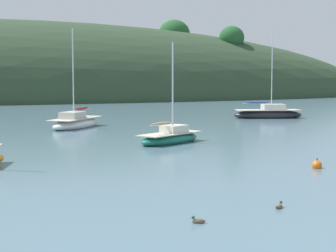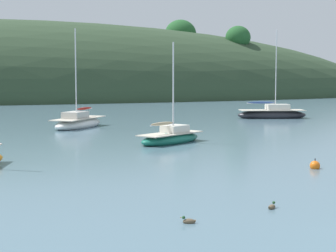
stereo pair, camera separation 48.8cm
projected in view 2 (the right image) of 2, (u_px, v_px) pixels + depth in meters
far_shoreline_hill at (29, 100)px, 94.38m from camera, size 150.00×36.00×29.31m
sailboat_orange_cutter at (272, 114)px, 51.92m from camera, size 7.08×4.21×8.75m
sailboat_black_sloop at (171, 138)px, 32.22m from camera, size 5.12×3.87×6.22m
sailboat_grey_yawl at (78, 123)px, 42.09m from camera, size 5.67×6.20×7.93m
mooring_buoy_channel at (315, 166)px, 23.13m from camera, size 0.44×0.44×0.54m
duck_lead at (189, 221)px, 14.46m from camera, size 0.41×0.30×0.24m
duck_straggler at (272, 207)px, 16.07m from camera, size 0.39×0.34×0.24m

